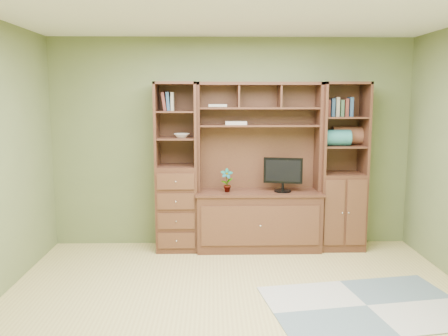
{
  "coord_description": "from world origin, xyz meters",
  "views": [
    {
      "loc": [
        -0.24,
        -3.95,
        1.88
      ],
      "look_at": [
        -0.11,
        1.2,
        1.1
      ],
      "focal_mm": 38.0,
      "sensor_mm": 36.0,
      "label": 1
    }
  ],
  "objects_px": {
    "right_tower": "(342,167)",
    "monitor": "(283,168)",
    "left_tower": "(177,167)",
    "center_hutch": "(259,167)"
  },
  "relations": [
    {
      "from": "right_tower",
      "to": "center_hutch",
      "type": "bearing_deg",
      "value": -177.77
    },
    {
      "from": "center_hutch",
      "to": "right_tower",
      "type": "relative_size",
      "value": 1.0
    },
    {
      "from": "right_tower",
      "to": "monitor",
      "type": "relative_size",
      "value": 3.57
    },
    {
      "from": "right_tower",
      "to": "left_tower",
      "type": "bearing_deg",
      "value": 180.0
    },
    {
      "from": "center_hutch",
      "to": "left_tower",
      "type": "bearing_deg",
      "value": 177.71
    },
    {
      "from": "center_hutch",
      "to": "monitor",
      "type": "height_order",
      "value": "center_hutch"
    },
    {
      "from": "center_hutch",
      "to": "right_tower",
      "type": "xyz_separation_m",
      "value": [
        1.02,
        0.04,
        0.0
      ]
    },
    {
      "from": "center_hutch",
      "to": "left_tower",
      "type": "relative_size",
      "value": 1.0
    },
    {
      "from": "center_hutch",
      "to": "monitor",
      "type": "relative_size",
      "value": 3.57
    },
    {
      "from": "left_tower",
      "to": "right_tower",
      "type": "distance_m",
      "value": 2.02
    }
  ]
}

